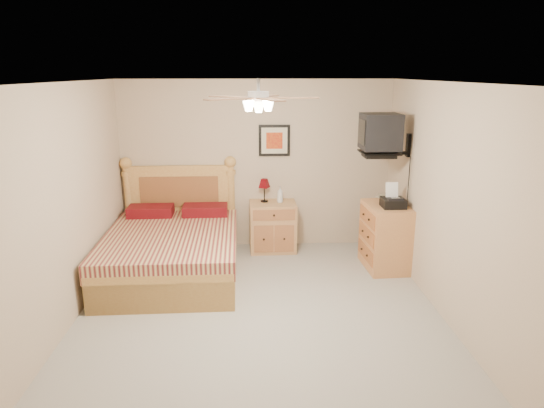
{
  "coord_description": "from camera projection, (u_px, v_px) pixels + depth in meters",
  "views": [
    {
      "loc": [
        -0.08,
        -4.87,
        2.6
      ],
      "look_at": [
        0.18,
        0.9,
        1.02
      ],
      "focal_mm": 32.0,
      "sensor_mm": 36.0,
      "label": 1
    }
  ],
  "objects": [
    {
      "name": "magazine_upper",
      "position": [
        384.0,
        197.0,
        6.7
      ],
      "size": [
        0.3,
        0.35,
        0.02
      ],
      "primitive_type": "imported",
      "rotation": [
        0.0,
        0.0,
        0.32
      ],
      "color": "gray",
      "rests_on": "magazine_lower"
    },
    {
      "name": "nightstand",
      "position": [
        273.0,
        226.0,
        7.23
      ],
      "size": [
        0.69,
        0.52,
        0.73
      ],
      "primitive_type": "cube",
      "rotation": [
        0.0,
        0.0,
        0.02
      ],
      "color": "tan",
      "rests_on": "ground"
    },
    {
      "name": "wall_back",
      "position": [
        256.0,
        165.0,
        7.22
      ],
      "size": [
        4.0,
        0.04,
        2.5
      ],
      "primitive_type": "cube",
      "color": "tan",
      "rests_on": "ground"
    },
    {
      "name": "fax_machine",
      "position": [
        394.0,
        196.0,
        6.28
      ],
      "size": [
        0.29,
        0.31,
        0.31
      ],
      "primitive_type": null,
      "rotation": [
        0.0,
        0.0,
        0.0
      ],
      "color": "black",
      "rests_on": "dresser"
    },
    {
      "name": "ceiling",
      "position": [
        258.0,
        82.0,
        4.73
      ],
      "size": [
        4.0,
        4.5,
        0.04
      ],
      "primitive_type": "cube",
      "color": "white",
      "rests_on": "ground"
    },
    {
      "name": "wall_right",
      "position": [
        447.0,
        203.0,
        5.14
      ],
      "size": [
        0.04,
        4.5,
        2.5
      ],
      "primitive_type": "cube",
      "color": "tan",
      "rests_on": "ground"
    },
    {
      "name": "lotion_bottle",
      "position": [
        280.0,
        194.0,
        7.13
      ],
      "size": [
        0.11,
        0.11,
        0.24
      ],
      "primitive_type": "imported",
      "rotation": [
        0.0,
        0.0,
        -0.17
      ],
      "color": "silver",
      "rests_on": "nightstand"
    },
    {
      "name": "dresser",
      "position": [
        385.0,
        237.0,
        6.55
      ],
      "size": [
        0.57,
        0.78,
        0.89
      ],
      "primitive_type": "cube",
      "rotation": [
        0.0,
        0.0,
        0.06
      ],
      "color": "#BA7347",
      "rests_on": "ground"
    },
    {
      "name": "wall_tv",
      "position": [
        392.0,
        135.0,
        6.27
      ],
      "size": [
        0.56,
        0.46,
        0.58
      ],
      "primitive_type": null,
      "color": "black",
      "rests_on": "wall_right"
    },
    {
      "name": "floor",
      "position": [
        260.0,
        314.0,
        5.39
      ],
      "size": [
        4.5,
        4.5,
        0.0
      ],
      "primitive_type": "plane",
      "color": "gray",
      "rests_on": "ground"
    },
    {
      "name": "magazine_lower",
      "position": [
        382.0,
        199.0,
        6.69
      ],
      "size": [
        0.3,
        0.33,
        0.03
      ],
      "primitive_type": "imported",
      "rotation": [
        0.0,
        0.0,
        0.42
      ],
      "color": "#AC9F89",
      "rests_on": "dresser"
    },
    {
      "name": "table_lamp",
      "position": [
        264.0,
        190.0,
        7.15
      ],
      "size": [
        0.24,
        0.24,
        0.35
      ],
      "primitive_type": null,
      "rotation": [
        0.0,
        0.0,
        0.36
      ],
      "color": "#530308",
      "rests_on": "nightstand"
    },
    {
      "name": "bed",
      "position": [
        171.0,
        224.0,
        6.23
      ],
      "size": [
        1.69,
        2.2,
        1.4
      ],
      "primitive_type": null,
      "rotation": [
        0.0,
        0.0,
        0.02
      ],
      "color": "#BB813D",
      "rests_on": "ground"
    },
    {
      "name": "framed_picture",
      "position": [
        274.0,
        140.0,
        7.12
      ],
      "size": [
        0.46,
        0.04,
        0.46
      ],
      "primitive_type": "cube",
      "color": "black",
      "rests_on": "wall_back"
    },
    {
      "name": "wall_front",
      "position": [
        265.0,
        306.0,
        2.89
      ],
      "size": [
        4.0,
        0.04,
        2.5
      ],
      "primitive_type": "cube",
      "color": "tan",
      "rests_on": "ground"
    },
    {
      "name": "wall_left",
      "position": [
        64.0,
        208.0,
        4.97
      ],
      "size": [
        0.04,
        4.5,
        2.5
      ],
      "primitive_type": "cube",
      "color": "tan",
      "rests_on": "ground"
    },
    {
      "name": "ceiling_fan",
      "position": [
        258.0,
        98.0,
        4.57
      ],
      "size": [
        1.14,
        1.14,
        0.28
      ],
      "primitive_type": null,
      "color": "white",
      "rests_on": "ceiling"
    }
  ]
}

